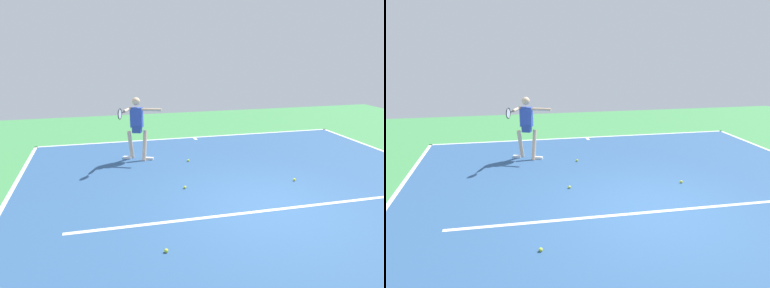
% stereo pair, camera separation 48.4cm
% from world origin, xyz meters
% --- Properties ---
extents(ground_plane, '(22.24, 22.24, 0.00)m').
position_xyz_m(ground_plane, '(0.00, 0.00, 0.00)').
color(ground_plane, '#428E4C').
extents(court_surface, '(10.71, 12.27, 0.00)m').
position_xyz_m(court_surface, '(0.00, 0.00, 0.00)').
color(court_surface, '#2D5484').
rests_on(court_surface, ground_plane).
extents(court_line_baseline_near, '(10.71, 0.10, 0.01)m').
position_xyz_m(court_line_baseline_near, '(0.00, -6.09, 0.00)').
color(court_line_baseline_near, white).
rests_on(court_line_baseline_near, ground_plane).
extents(court_line_service, '(8.03, 0.10, 0.01)m').
position_xyz_m(court_line_service, '(0.00, 0.16, 0.00)').
color(court_line_service, white).
rests_on(court_line_service, ground_plane).
extents(court_line_centre_mark, '(0.10, 0.30, 0.01)m').
position_xyz_m(court_line_centre_mark, '(0.00, -5.89, 0.00)').
color(court_line_centre_mark, white).
rests_on(court_line_centre_mark, ground_plane).
extents(tennis_player, '(1.26, 1.18, 1.82)m').
position_xyz_m(tennis_player, '(2.23, -3.92, 1.05)').
color(tennis_player, beige).
rests_on(tennis_player, ground_plane).
extents(tennis_ball_near_service_line, '(0.07, 0.07, 0.07)m').
position_xyz_m(tennis_ball_near_service_line, '(0.87, -3.38, 0.03)').
color(tennis_ball_near_service_line, '#CCE033').
rests_on(tennis_ball_near_service_line, ground_plane).
extents(tennis_ball_far_corner, '(0.07, 0.07, 0.07)m').
position_xyz_m(tennis_ball_far_corner, '(1.43, -1.40, 0.03)').
color(tennis_ball_far_corner, '#CCE033').
rests_on(tennis_ball_far_corner, ground_plane).
extents(tennis_ball_by_sideline, '(0.07, 0.07, 0.07)m').
position_xyz_m(tennis_ball_by_sideline, '(2.35, 1.19, 0.03)').
color(tennis_ball_by_sideline, '#CCE033').
rests_on(tennis_ball_by_sideline, ground_plane).
extents(tennis_ball_near_player, '(0.07, 0.07, 0.07)m').
position_xyz_m(tennis_ball_near_player, '(-1.28, -1.23, 0.03)').
color(tennis_ball_near_player, yellow).
rests_on(tennis_ball_near_player, ground_plane).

